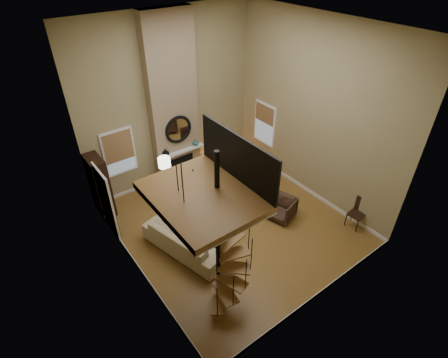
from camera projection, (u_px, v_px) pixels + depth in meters
ground at (232, 223)px, 10.46m from camera, size 6.00×6.50×0.01m
back_wall at (170, 102)px, 10.98m from camera, size 6.00×0.02×5.50m
front_wall at (337, 210)px, 6.74m from camera, size 6.00×0.02×5.50m
left_wall at (122, 185)px, 7.40m from camera, size 0.02×6.50×5.50m
right_wall at (313, 113)px, 10.32m from camera, size 0.02×6.50×5.50m
ceiling at (235, 28)px, 7.27m from camera, size 6.00×6.50×0.01m
baseboard_back at (177, 173)px, 12.54m from camera, size 6.00×0.02×0.12m
baseboard_front at (315, 296)px, 8.30m from camera, size 6.00×0.02×0.12m
baseboard_left at (140, 269)px, 8.97m from camera, size 0.02×6.50×0.12m
baseboard_right at (302, 186)px, 11.88m from camera, size 0.02×6.50×0.12m
chimney_breast at (173, 104)px, 10.86m from camera, size 1.60×0.38×5.50m
hearth at (187, 182)px, 12.12m from camera, size 1.50×0.60×0.04m
firebox at (181, 166)px, 12.01m from camera, size 0.95×0.02×0.72m
mantel at (181, 152)px, 11.61m from camera, size 1.70×0.18×0.06m
mirror_frame at (178, 130)px, 11.18m from camera, size 0.94×0.10×0.94m
mirror_disc at (178, 129)px, 11.19m from camera, size 0.80×0.01×0.80m
vase_left at (166, 152)px, 11.27m from camera, size 0.24×0.24×0.25m
vase_right at (196, 142)px, 11.85m from camera, size 0.20×0.20×0.21m
window_back at (119, 152)px, 10.69m from camera, size 1.02×0.06×1.52m
window_right at (265, 123)px, 12.27m from camera, size 0.06×1.02×1.52m
entry_door at (107, 203)px, 9.58m from camera, size 0.10×1.05×2.16m
loft at (206, 192)px, 6.41m from camera, size 1.70×2.20×1.09m
spiral_stair at (218, 242)px, 7.38m from camera, size 1.47×1.47×4.06m
hutch at (100, 186)px, 10.39m from camera, size 0.41×0.87×1.95m
sofa at (186, 239)px, 9.37m from camera, size 1.56×2.64×0.72m
armchair_near at (254, 178)px, 11.77m from camera, size 0.88×0.86×0.76m
armchair_far at (282, 207)px, 10.53m from camera, size 0.94×0.93×0.69m
coffee_table at (227, 218)px, 10.24m from camera, size 1.30×0.94×0.45m
bowl at (226, 211)px, 10.14m from camera, size 0.36×0.36×0.09m
book at (239, 211)px, 10.21m from camera, size 0.33×0.35×0.03m
floor_lamp at (165, 166)px, 10.42m from camera, size 0.37×0.37×1.70m
accent_lamp at (214, 157)px, 13.02m from camera, size 0.13×0.13×0.45m
side_chair at (358, 211)px, 10.12m from camera, size 0.46×0.44×0.92m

